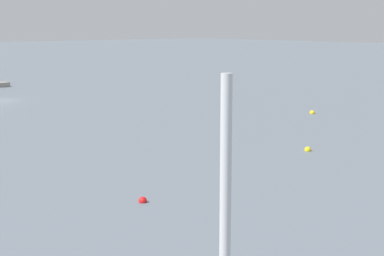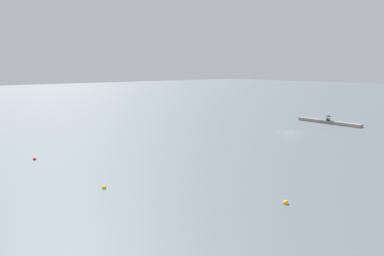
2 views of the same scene
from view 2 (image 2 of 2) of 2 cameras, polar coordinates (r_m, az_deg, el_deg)
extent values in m
plane|color=slate|center=(72.34, 16.50, -0.63)|extent=(500.00, 500.00, 0.00)
cube|color=gray|center=(83.75, 26.20, 0.42)|extent=(3.00, 1.96, 0.71)
cube|color=gray|center=(84.98, 24.31, 0.69)|extent=(3.00, 1.96, 0.71)
cube|color=slate|center=(86.30, 22.48, 0.96)|extent=(3.00, 1.96, 0.71)
cube|color=gray|center=(87.72, 20.71, 1.22)|extent=(3.00, 1.96, 0.71)
cube|color=gray|center=(89.21, 18.99, 1.46)|extent=(3.00, 1.96, 0.71)
cube|color=#1E2333|center=(85.88, 22.48, 1.21)|extent=(0.42, 0.47, 0.16)
cube|color=gray|center=(86.11, 22.55, 1.35)|extent=(0.43, 0.28, 0.52)
sphere|color=tan|center=(86.06, 22.57, 1.59)|extent=(0.22, 0.22, 0.22)
cube|color=#1E2333|center=(86.16, 22.16, 1.26)|extent=(0.42, 0.47, 0.16)
cube|color=brown|center=(86.40, 22.23, 1.40)|extent=(0.43, 0.28, 0.52)
sphere|color=tan|center=(86.35, 22.25, 1.64)|extent=(0.22, 0.22, 0.22)
cylinder|color=black|center=(86.18, 22.39, 1.55)|extent=(0.02, 0.02, 1.05)
cone|color=black|center=(86.10, 22.42, 1.94)|extent=(1.45, 1.45, 0.25)
sphere|color=black|center=(86.08, 22.42, 2.05)|extent=(0.05, 0.05, 0.05)
sphere|color=yellow|center=(34.63, 15.82, -12.29)|extent=(0.57, 0.57, 0.57)
sphere|color=red|center=(53.52, -25.47, -4.89)|extent=(0.47, 0.47, 0.47)
sphere|color=yellow|center=(38.56, -14.90, -9.90)|extent=(0.51, 0.51, 0.51)
camera|label=1|loc=(69.40, -50.77, 3.56)|focal=54.61mm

